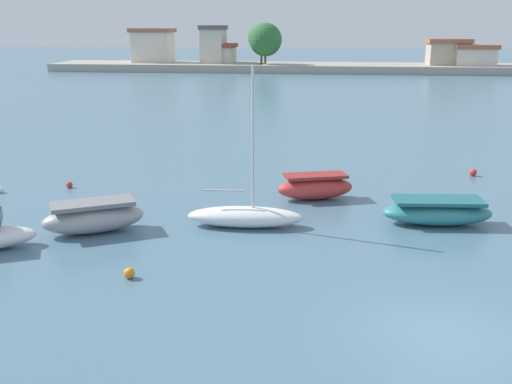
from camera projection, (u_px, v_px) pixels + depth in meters
The scene contains 10 objects.
ground_plane at pixel (445, 337), 15.32m from camera, with size 400.00×400.00×0.00m, color slate.
moored_boat_1 at pixel (94, 217), 22.96m from camera, with size 4.16×3.20×1.24m.
moored_boat_2 at pixel (245, 216), 23.64m from camera, with size 4.69×1.59×6.41m.
moored_boat_3 at pixel (315, 187), 27.34m from camera, with size 3.79×2.30×1.18m.
moored_boat_4 at pixel (437, 212), 23.92m from camera, with size 4.53×2.05×1.07m.
mooring_buoy_0 at pixel (473, 172), 31.61m from camera, with size 0.39×0.39×0.39m, color red.
mooring_buoy_2 at pixel (69, 185), 29.33m from camera, with size 0.31×0.31×0.31m, color red.
mooring_buoy_3 at pixel (0, 190), 28.45m from camera, with size 0.29×0.29×0.29m, color white.
mooring_buoy_4 at pixel (129, 273), 18.84m from camera, with size 0.36×0.36×0.36m, color orange.
distant_shoreline at pixel (320, 59), 101.61m from camera, with size 102.68×11.99×8.19m.
Camera 1 is at (-3.26, -14.19, 7.83)m, focal length 41.40 mm.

